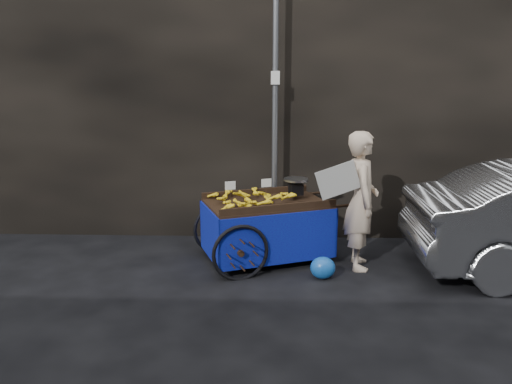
{
  "coord_description": "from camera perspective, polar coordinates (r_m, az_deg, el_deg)",
  "views": [
    {
      "loc": [
        0.27,
        -5.74,
        2.44
      ],
      "look_at": [
        0.06,
        0.5,
        0.97
      ],
      "focal_mm": 35.0,
      "sensor_mm": 36.0,
      "label": 1
    }
  ],
  "objects": [
    {
      "name": "vendor",
      "position": [
        6.46,
        11.92,
        -0.96
      ],
      "size": [
        0.85,
        0.66,
        1.77
      ],
      "rotation": [
        0.0,
        0.0,
        1.54
      ],
      "color": "#CCB297",
      "rests_on": "ground"
    },
    {
      "name": "ground",
      "position": [
        6.24,
        -0.72,
        -9.75
      ],
      "size": [
        80.0,
        80.0,
        0.0
      ],
      "primitive_type": "plane",
      "color": "black",
      "rests_on": "ground"
    },
    {
      "name": "street_pole",
      "position": [
        7.05,
        2.19,
        9.72
      ],
      "size": [
        0.12,
        0.1,
        4.0
      ],
      "color": "slate",
      "rests_on": "ground"
    },
    {
      "name": "plastic_bag",
      "position": [
        6.22,
        7.64,
        -8.58
      ],
      "size": [
        0.31,
        0.25,
        0.28
      ],
      "primitive_type": "ellipsoid",
      "color": "#1755B1",
      "rests_on": "ground"
    },
    {
      "name": "banana_cart",
      "position": [
        6.58,
        0.84,
        -1.91
      ],
      "size": [
        2.34,
        1.65,
        1.17
      ],
      "rotation": [
        0.0,
        0.0,
        0.37
      ],
      "color": "black",
      "rests_on": "ground"
    },
    {
      "name": "building_wall",
      "position": [
        8.34,
        2.85,
        13.65
      ],
      "size": [
        13.5,
        2.0,
        5.0
      ],
      "color": "black",
      "rests_on": "ground"
    }
  ]
}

